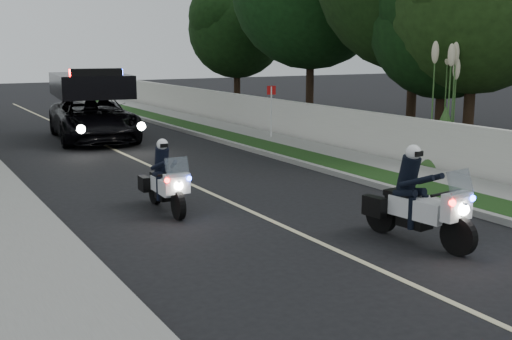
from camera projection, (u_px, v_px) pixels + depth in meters
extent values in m
plane|color=black|center=(342.00, 253.00, 11.41)|extent=(120.00, 120.00, 0.00)
cube|color=gray|center=(261.00, 152.00, 21.92)|extent=(0.20, 60.00, 0.15)
cube|color=#193814|center=(278.00, 150.00, 22.26)|extent=(1.20, 60.00, 0.16)
cube|color=gray|center=(309.00, 147.00, 22.89)|extent=(1.40, 60.00, 0.16)
cube|color=beige|center=(332.00, 127.00, 23.25)|extent=(0.22, 60.00, 1.50)
cube|color=gray|center=(9.00, 175.00, 17.94)|extent=(0.20, 60.00, 0.15)
cube|color=#BFB78C|center=(148.00, 165.00, 19.94)|extent=(0.12, 50.00, 0.01)
imported|color=black|center=(95.00, 140.00, 25.26)|extent=(3.61, 6.56, 3.05)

